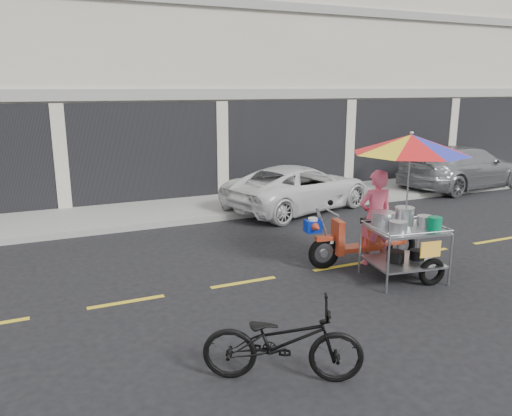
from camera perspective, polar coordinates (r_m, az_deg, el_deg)
name	(u,v)px	position (r m, az deg, el deg)	size (l,w,h in m)	color
ground	(341,266)	(9.63, 9.71, -6.58)	(90.00, 90.00, 0.00)	black
sidewalk	(235,203)	(14.32, -2.46, 0.62)	(45.00, 3.00, 0.15)	gray
shophouse_block	(253,62)	(19.75, -0.30, 16.37)	(36.00, 8.11, 10.40)	beige
centerline	(341,266)	(9.63, 9.71, -6.56)	(42.00, 0.10, 0.01)	gold
white_pickup	(299,188)	(13.76, 4.96, 2.35)	(2.04, 4.42, 1.23)	silver
silver_pickup	(463,167)	(17.95, 22.60, 4.32)	(1.99, 4.90, 1.42)	gray
near_bicycle	(283,341)	(5.88, 3.07, -14.95)	(0.64, 1.84, 0.97)	black
food_vendor_rig	(395,185)	(9.10, 15.65, 2.56)	(2.58, 2.31, 2.59)	black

